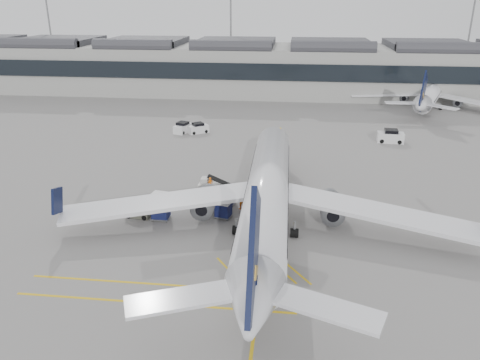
# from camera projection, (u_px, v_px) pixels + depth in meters

# --- Properties ---
(ground) EXTENTS (220.00, 220.00, 0.00)m
(ground) POSITION_uv_depth(u_px,v_px,m) (169.00, 227.00, 47.53)
(ground) COLOR gray
(ground) RESTS_ON ground
(terminal) EXTENTS (200.00, 20.45, 12.40)m
(terminal) POSITION_uv_depth(u_px,v_px,m) (244.00, 67.00, 111.76)
(terminal) COLOR #9E9E99
(terminal) RESTS_ON ground
(light_masts) EXTENTS (113.00, 0.60, 25.45)m
(light_masts) POSITION_uv_depth(u_px,v_px,m) (243.00, 26.00, 121.88)
(light_masts) COLOR slate
(light_masts) RESTS_ON ground
(apron_markings) EXTENTS (0.25, 60.00, 0.01)m
(apron_markings) POSITION_uv_depth(u_px,v_px,m) (272.00, 193.00, 55.71)
(apron_markings) COLOR gold
(apron_markings) RESTS_ON ground
(airliner_main) EXTENTS (41.02, 44.81, 11.92)m
(airliner_main) POSITION_uv_depth(u_px,v_px,m) (267.00, 195.00, 46.47)
(airliner_main) COLOR silver
(airliner_main) RESTS_ON ground
(airliner_far) EXTENTS (30.99, 34.30, 9.61)m
(airliner_far) POSITION_uv_depth(u_px,v_px,m) (431.00, 94.00, 97.86)
(airliner_far) COLOR silver
(airliner_far) RESTS_ON ground
(belt_loader) EXTENTS (4.32, 1.59, 1.76)m
(belt_loader) POSITION_uv_depth(u_px,v_px,m) (212.00, 185.00, 56.76)
(belt_loader) COLOR #B9B7AF
(belt_loader) RESTS_ON ground
(baggage_cart_a) EXTENTS (1.95, 1.74, 1.75)m
(baggage_cart_a) POSITION_uv_depth(u_px,v_px,m) (223.00, 209.00, 49.27)
(baggage_cart_a) COLOR gray
(baggage_cart_a) RESTS_ON ground
(baggage_cart_b) EXTENTS (1.93, 1.64, 1.91)m
(baggage_cart_b) POSITION_uv_depth(u_px,v_px,m) (227.00, 196.00, 52.45)
(baggage_cart_b) COLOR gray
(baggage_cart_b) RESTS_ON ground
(baggage_cart_c) EXTENTS (1.83, 1.59, 1.71)m
(baggage_cart_c) POSITION_uv_depth(u_px,v_px,m) (159.00, 200.00, 51.70)
(baggage_cart_c) COLOR gray
(baggage_cart_c) RESTS_ON ground
(baggage_cart_d) EXTENTS (1.91, 1.59, 1.95)m
(baggage_cart_d) POSITION_uv_depth(u_px,v_px,m) (161.00, 210.00, 48.84)
(baggage_cart_d) COLOR gray
(baggage_cart_d) RESTS_ON ground
(ramp_agent_a) EXTENTS (0.70, 0.55, 1.68)m
(ramp_agent_a) POSITION_uv_depth(u_px,v_px,m) (210.00, 184.00, 56.15)
(ramp_agent_a) COLOR #DD600B
(ramp_agent_a) RESTS_ON ground
(ramp_agent_b) EXTENTS (1.09, 0.92, 1.99)m
(ramp_agent_b) POSITION_uv_depth(u_px,v_px,m) (241.00, 200.00, 51.28)
(ramp_agent_b) COLOR orange
(ramp_agent_b) RESTS_ON ground
(pushback_tug) EXTENTS (2.76, 1.95, 1.43)m
(pushback_tug) POSITION_uv_depth(u_px,v_px,m) (139.00, 211.00, 49.61)
(pushback_tug) COLOR #535548
(pushback_tug) RESTS_ON ground
(safety_cone_nose) EXTENTS (0.39, 0.39, 0.55)m
(safety_cone_nose) POSITION_uv_depth(u_px,v_px,m) (260.00, 161.00, 65.59)
(safety_cone_nose) COLOR #F24C0A
(safety_cone_nose) RESTS_ON ground
(safety_cone_engine) EXTENTS (0.37, 0.37, 0.52)m
(safety_cone_engine) POSITION_uv_depth(u_px,v_px,m) (279.00, 216.00, 49.42)
(safety_cone_engine) COLOR #F24C0A
(safety_cone_engine) RESTS_ON ground
(service_van_left) EXTENTS (3.78, 3.35, 1.75)m
(service_van_left) POSITION_uv_depth(u_px,v_px,m) (198.00, 128.00, 80.01)
(service_van_left) COLOR silver
(service_van_left) RESTS_ON ground
(service_van_mid) EXTENTS (2.83, 3.94, 1.83)m
(service_van_mid) POSITION_uv_depth(u_px,v_px,m) (183.00, 128.00, 80.25)
(service_van_mid) COLOR silver
(service_van_mid) RESTS_ON ground
(service_van_right) EXTENTS (4.23, 2.35, 2.10)m
(service_van_right) POSITION_uv_depth(u_px,v_px,m) (391.00, 137.00, 74.81)
(service_van_right) COLOR silver
(service_van_right) RESTS_ON ground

